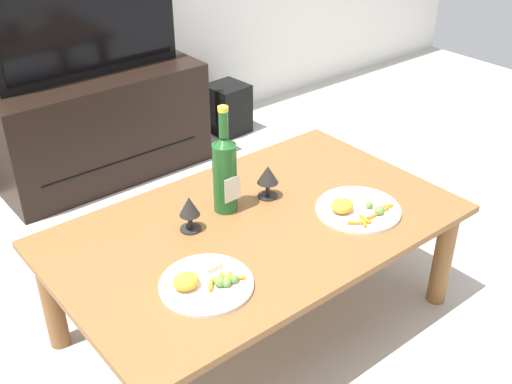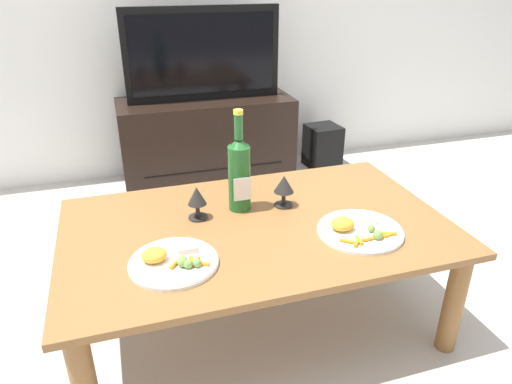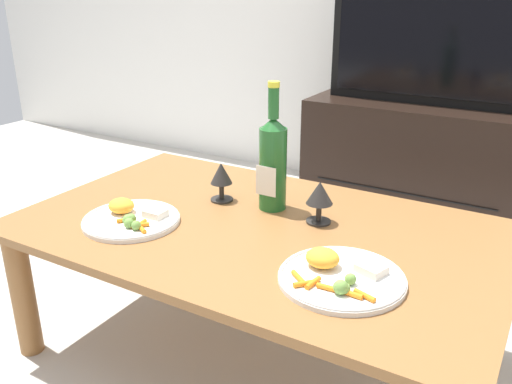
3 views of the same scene
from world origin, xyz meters
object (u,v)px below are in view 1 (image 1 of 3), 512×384
at_px(goblet_left, 189,209).
at_px(dining_table, 256,238).
at_px(floor_speaker, 228,108).
at_px(tv_stand, 101,127).
at_px(tv_screen, 87,21).
at_px(dinner_plate_left, 205,283).
at_px(goblet_right, 268,176).
at_px(dinner_plate_right, 357,208).
at_px(wine_bottle, 225,171).

bearing_deg(goblet_left, dining_table, -29.18).
relative_size(dining_table, floor_speaker, 4.66).
xyz_separation_m(tv_stand, goblet_left, (-0.29, -1.25, 0.24)).
bearing_deg(tv_stand, tv_screen, -90.00).
height_order(tv_screen, dinner_plate_left, tv_screen).
bearing_deg(tv_screen, goblet_right, -88.21).
distance_m(floor_speaker, goblet_left, 1.72).
xyz_separation_m(dining_table, dinner_plate_right, (0.31, -0.16, 0.07)).
bearing_deg(goblet_left, floor_speaker, 49.19).
height_order(tv_stand, floor_speaker, tv_stand).
height_order(floor_speaker, wine_bottle, wine_bottle).
relative_size(dining_table, goblet_right, 10.89).
relative_size(wine_bottle, goblet_right, 3.08).
height_order(dinner_plate_left, dinner_plate_right, dinner_plate_right).
height_order(floor_speaker, goblet_left, goblet_left).
xyz_separation_m(wine_bottle, goblet_left, (-0.17, -0.03, -0.07)).
bearing_deg(dinner_plate_right, goblet_left, 151.89).
bearing_deg(wine_bottle, dining_table, -79.12).
xyz_separation_m(tv_stand, goblet_right, (0.04, -1.25, 0.24)).
height_order(wine_bottle, goblet_left, wine_bottle).
distance_m(tv_screen, dinner_plate_right, 1.58).
height_order(goblet_left, dinner_plate_left, goblet_left).
height_order(dining_table, tv_screen, tv_screen).
relative_size(goblet_right, dinner_plate_left, 0.45).
height_order(tv_screen, goblet_left, tv_screen).
bearing_deg(dining_table, goblet_left, 150.82).
bearing_deg(dinner_plate_left, dining_table, 26.82).
distance_m(goblet_right, dinner_plate_left, 0.54).
height_order(goblet_left, goblet_right, same).
bearing_deg(tv_stand, dining_table, -94.22).
xyz_separation_m(dining_table, floor_speaker, (0.91, 1.38, -0.23)).
xyz_separation_m(tv_screen, dinner_plate_left, (-0.42, -1.52, -0.36)).
bearing_deg(dinner_plate_left, tv_screen, 74.49).
bearing_deg(dining_table, dinner_plate_left, -153.18).
relative_size(tv_screen, wine_bottle, 2.38).
distance_m(dining_table, goblet_left, 0.26).
xyz_separation_m(dining_table, dinner_plate_left, (-0.32, -0.16, 0.07)).
bearing_deg(dinner_plate_right, tv_screen, 98.00).
xyz_separation_m(floor_speaker, goblet_left, (-1.10, -1.27, 0.37)).
bearing_deg(goblet_left, dinner_plate_left, -115.82).
relative_size(dining_table, dinner_plate_left, 4.91).
bearing_deg(tv_stand, goblet_right, -88.22).
bearing_deg(dinner_plate_right, goblet_right, 122.91).
bearing_deg(dining_table, goblet_right, 37.45).
height_order(dining_table, tv_stand, tv_stand).
distance_m(tv_screen, goblet_left, 1.32).
distance_m(tv_stand, tv_screen, 0.53).
xyz_separation_m(tv_stand, dinner_plate_right, (0.21, -1.52, 0.17)).
relative_size(tv_screen, goblet_right, 7.33).
xyz_separation_m(goblet_left, dinner_plate_left, (-0.13, -0.27, -0.07)).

